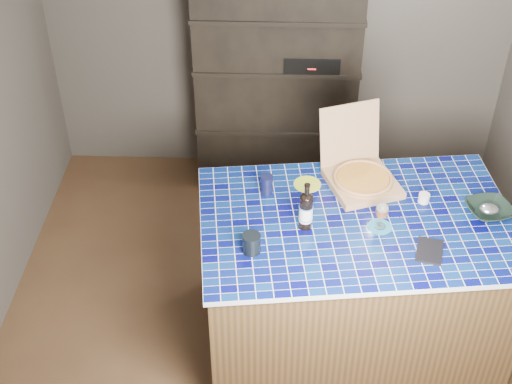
{
  "coord_description": "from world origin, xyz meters",
  "views": [
    {
      "loc": [
        0.02,
        -3.19,
        3.56
      ],
      "look_at": [
        -0.1,
        0.0,
        1.03
      ],
      "focal_mm": 50.0,
      "sensor_mm": 36.0,
      "label": 1
    }
  ],
  "objects_px": {
    "wine_glass": "(382,211)",
    "mead_bottle": "(306,210)",
    "pizza_box": "(361,176)",
    "dvd_case": "(430,251)",
    "bowl": "(489,210)",
    "kitchen_island": "(351,280)"
  },
  "relations": [
    {
      "from": "wine_glass",
      "to": "dvd_case",
      "type": "height_order",
      "value": "wine_glass"
    },
    {
      "from": "bowl",
      "to": "kitchen_island",
      "type": "bearing_deg",
      "value": -174.39
    },
    {
      "from": "pizza_box",
      "to": "bowl",
      "type": "relative_size",
      "value": 2.28
    },
    {
      "from": "dvd_case",
      "to": "bowl",
      "type": "xyz_separation_m",
      "value": [
        0.38,
        0.32,
        0.02
      ]
    },
    {
      "from": "wine_glass",
      "to": "mead_bottle",
      "type": "bearing_deg",
      "value": -178.55
    },
    {
      "from": "kitchen_island",
      "to": "pizza_box",
      "type": "height_order",
      "value": "pizza_box"
    },
    {
      "from": "kitchen_island",
      "to": "dvd_case",
      "type": "distance_m",
      "value": 0.66
    },
    {
      "from": "kitchen_island",
      "to": "bowl",
      "type": "distance_m",
      "value": 0.9
    },
    {
      "from": "kitchen_island",
      "to": "bowl",
      "type": "bearing_deg",
      "value": -1.3
    },
    {
      "from": "pizza_box",
      "to": "dvd_case",
      "type": "relative_size",
      "value": 2.98
    },
    {
      "from": "pizza_box",
      "to": "dvd_case",
      "type": "xyz_separation_m",
      "value": [
        0.32,
        -0.58,
        -0.05
      ]
    },
    {
      "from": "pizza_box",
      "to": "mead_bottle",
      "type": "height_order",
      "value": "pizza_box"
    },
    {
      "from": "pizza_box",
      "to": "wine_glass",
      "type": "bearing_deg",
      "value": -98.88
    },
    {
      "from": "kitchen_island",
      "to": "mead_bottle",
      "type": "relative_size",
      "value": 6.34
    },
    {
      "from": "pizza_box",
      "to": "kitchen_island",
      "type": "bearing_deg",
      "value": -116.9
    },
    {
      "from": "mead_bottle",
      "to": "bowl",
      "type": "bearing_deg",
      "value": 7.88
    },
    {
      "from": "pizza_box",
      "to": "bowl",
      "type": "xyz_separation_m",
      "value": [
        0.7,
        -0.26,
        -0.03
      ]
    },
    {
      "from": "pizza_box",
      "to": "dvd_case",
      "type": "height_order",
      "value": "pizza_box"
    },
    {
      "from": "kitchen_island",
      "to": "mead_bottle",
      "type": "distance_m",
      "value": 0.67
    },
    {
      "from": "mead_bottle",
      "to": "dvd_case",
      "type": "height_order",
      "value": "mead_bottle"
    },
    {
      "from": "wine_glass",
      "to": "bowl",
      "type": "distance_m",
      "value": 0.64
    },
    {
      "from": "pizza_box",
      "to": "mead_bottle",
      "type": "relative_size",
      "value": 1.91
    }
  ]
}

